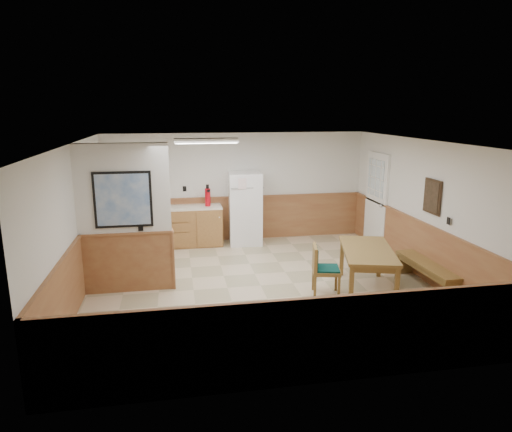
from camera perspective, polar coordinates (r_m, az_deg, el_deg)
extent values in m
plane|color=beige|center=(8.11, 0.58, -8.68)|extent=(6.00, 6.00, 0.00)
cube|color=white|center=(7.54, 0.63, 9.23)|extent=(6.00, 6.00, 0.02)
cube|color=white|center=(10.63, -2.43, 3.63)|extent=(6.00, 0.02, 2.50)
cube|color=white|center=(8.79, 20.19, 0.75)|extent=(0.02, 6.00, 2.50)
cube|color=white|center=(7.77, -21.70, -0.96)|extent=(0.02, 6.00, 2.50)
cube|color=#9C6B3E|center=(10.77, -2.38, -0.33)|extent=(6.00, 0.04, 1.00)
cube|color=#9C6B3E|center=(8.96, 19.70, -3.94)|extent=(0.04, 6.00, 1.00)
cube|color=#9C6B3E|center=(7.97, -21.10, -6.19)|extent=(0.04, 6.00, 1.00)
cube|color=white|center=(7.74, -16.29, 3.20)|extent=(1.50, 0.15, 1.50)
cube|color=#9C6B3E|center=(8.04, -15.71, -5.59)|extent=(1.50, 0.17, 1.00)
cube|color=black|center=(7.68, -16.29, 1.98)|extent=(0.92, 0.03, 0.92)
cube|color=silver|center=(7.66, -16.30, 1.96)|extent=(0.84, 0.01, 0.84)
cube|color=#A27339|center=(10.40, -8.16, -1.34)|extent=(1.40, 0.60, 0.86)
cube|color=#A27339|center=(10.46, -16.23, -1.66)|extent=(0.06, 0.60, 0.86)
cube|color=#A27339|center=(10.41, -12.18, -1.50)|extent=(0.06, 0.60, 0.86)
cube|color=#F2E5CC|center=(10.30, -10.46, 1.00)|extent=(2.20, 0.60, 0.04)
cube|color=#F2E5CC|center=(10.58, -10.48, 1.71)|extent=(2.20, 0.02, 0.10)
cube|color=white|center=(10.47, 14.78, 1.78)|extent=(0.05, 1.02, 2.15)
cube|color=white|center=(10.46, 14.73, 1.78)|extent=(0.04, 0.90, 2.05)
cube|color=silver|center=(10.36, 14.77, 4.62)|extent=(0.02, 0.76, 0.80)
cube|color=white|center=(10.50, -13.90, 4.78)|extent=(0.80, 0.03, 1.00)
cube|color=silver|center=(10.48, -13.91, 4.77)|extent=(0.70, 0.01, 0.90)
cube|color=#322214|center=(8.47, 21.19, 2.29)|extent=(0.03, 0.50, 0.60)
cube|color=black|center=(8.45, 21.07, 2.28)|extent=(0.01, 0.42, 0.52)
cube|color=white|center=(8.73, -6.24, 9.38)|extent=(1.20, 0.30, 0.08)
cube|color=white|center=(8.73, -6.23, 9.08)|extent=(1.15, 0.25, 0.01)
cube|color=white|center=(10.38, -1.36, 0.98)|extent=(0.77, 0.75, 1.64)
cube|color=silver|center=(9.95, 0.59, 4.40)|extent=(0.03, 0.02, 0.21)
cube|color=silver|center=(10.04, 0.58, 1.53)|extent=(0.03, 0.02, 0.39)
cube|color=olive|center=(7.86, 13.80, -4.20)|extent=(1.19, 1.76, 0.05)
cube|color=olive|center=(7.88, 13.77, -4.72)|extent=(1.07, 1.64, 0.10)
cube|color=olive|center=(7.24, 11.81, -8.77)|extent=(0.09, 0.09, 0.70)
cube|color=olive|center=(8.63, 10.68, -5.08)|extent=(0.09, 0.09, 0.70)
cube|color=olive|center=(7.36, 17.16, -8.74)|extent=(0.09, 0.09, 0.70)
cube|color=olive|center=(8.72, 15.16, -5.11)|extent=(0.09, 0.09, 0.70)
cube|color=olive|center=(8.40, 20.62, -5.69)|extent=(0.39, 1.58, 0.05)
cube|color=olive|center=(7.90, 23.20, -8.87)|extent=(0.32, 0.07, 0.40)
cube|color=olive|center=(9.07, 18.17, -5.60)|extent=(0.32, 0.07, 0.40)
cube|color=olive|center=(7.68, 8.77, -6.78)|extent=(0.54, 0.54, 0.06)
cube|color=#0D433D|center=(7.66, 8.78, -6.47)|extent=(0.49, 0.49, 0.03)
cube|color=olive|center=(7.58, 7.38, -5.15)|extent=(0.15, 0.45, 0.40)
cube|color=#0D433D|center=(7.57, 5.91, -5.14)|extent=(0.11, 0.38, 0.34)
cube|color=olive|center=(7.56, 7.38, -8.89)|extent=(0.05, 0.05, 0.39)
cube|color=olive|center=(7.92, 7.17, -7.83)|extent=(0.05, 0.05, 0.39)
cube|color=olive|center=(7.60, 10.32, -8.87)|extent=(0.05, 0.05, 0.39)
cube|color=olive|center=(7.96, 9.97, -7.82)|extent=(0.05, 0.05, 0.39)
cylinder|color=red|center=(10.24, -6.05, 2.34)|extent=(0.15, 0.15, 0.40)
cylinder|color=black|center=(10.20, -6.09, 3.68)|extent=(0.07, 0.07, 0.09)
cylinder|color=#1A933B|center=(10.28, -14.52, 1.57)|extent=(0.10, 0.10, 0.24)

